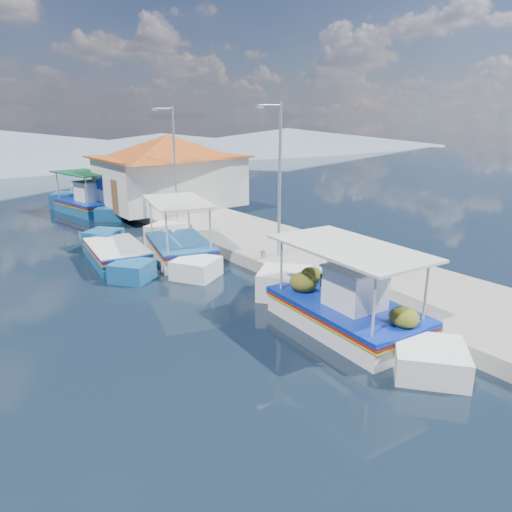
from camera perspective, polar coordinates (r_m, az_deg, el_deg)
ground at (r=15.46m, az=-6.00°, el=-6.20°), size 160.00×160.00×0.00m
quay at (r=23.22m, az=-0.95°, el=2.32°), size 5.00×44.00×0.50m
bollards at (r=21.39m, az=-4.39°, el=2.14°), size 0.20×17.20×0.30m
main_caique at (r=14.02m, az=10.54°, el=-6.50°), size 2.81×8.36×2.76m
caique_green_canopy at (r=20.73m, az=-9.35°, el=0.85°), size 3.45×7.38×2.84m
caique_blue_hull at (r=20.65m, az=-16.56°, el=0.02°), size 2.52×6.74×1.21m
caique_far at (r=32.24m, az=-19.74°, el=5.89°), size 3.40×8.07×2.88m
harbor_building at (r=30.61m, az=-10.44°, el=10.31°), size 10.49×10.49×4.40m
lamp_post_near at (r=18.59m, az=2.67°, el=10.03°), size 1.21×0.14×6.00m
lamp_post_far at (r=26.19m, az=-10.01°, el=11.69°), size 1.21×0.14×6.00m
mountain_ridge at (r=69.85m, az=-25.43°, el=11.77°), size 171.40×96.00×5.50m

